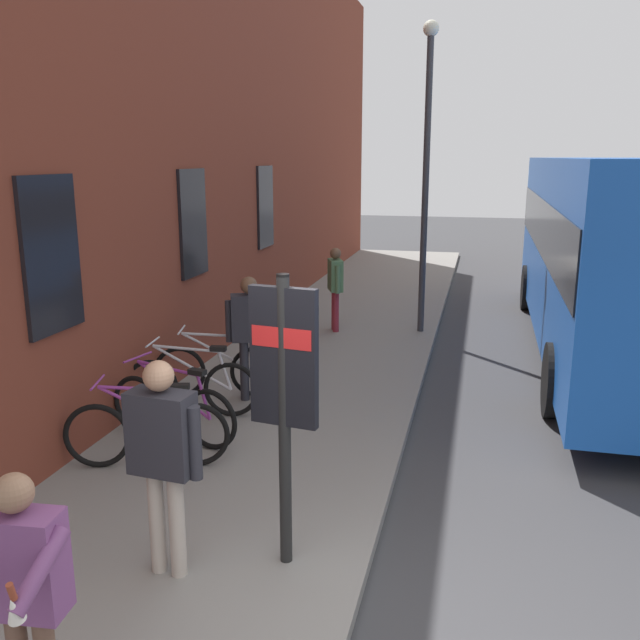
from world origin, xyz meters
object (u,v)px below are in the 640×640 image
bicycle_beside_lamp (219,370)px  street_lamp (427,156)px  city_bus (618,245)px  bicycle_under_window (147,433)px  pedestrian_crossing_street (250,326)px  pedestrian_near_bus (163,447)px  tourist_with_hotdogs (21,581)px  pedestrian_by_facade (335,281)px  transit_info_sign (284,376)px  bicycle_end_of_row (192,386)px  bicycle_mid_rack (173,410)px

bicycle_beside_lamp → street_lamp: size_ratio=0.31×
city_bus → bicycle_under_window: bearing=138.0°
city_bus → pedestrian_crossing_street: 6.60m
pedestrian_near_bus → street_lamp: 8.65m
bicycle_under_window → street_lamp: size_ratio=0.31×
pedestrian_crossing_street → pedestrian_near_bus: bearing=-170.3°
pedestrian_crossing_street → tourist_with_hotdogs: bearing=-173.5°
bicycle_beside_lamp → pedestrian_by_facade: (3.98, -0.79, 0.58)m
pedestrian_near_bus → transit_info_sign: bearing=-66.4°
bicycle_end_of_row → transit_info_sign: (-2.85, -2.09, 1.21)m
pedestrian_crossing_street → pedestrian_near_bus: 4.00m
bicycle_beside_lamp → pedestrian_near_bus: 4.17m
bicycle_mid_rack → street_lamp: bearing=-21.6°
bicycle_mid_rack → pedestrian_by_facade: size_ratio=1.09×
bicycle_end_of_row → tourist_with_hotdogs: (-4.86, -1.19, 0.62)m
bicycle_end_of_row → bicycle_under_window: bearing=-173.7°
bicycle_mid_rack → pedestrian_crossing_street: (1.54, -0.42, 0.65)m
bicycle_end_of_row → transit_info_sign: size_ratio=0.73×
bicycle_under_window → pedestrian_by_facade: (6.22, -0.70, 0.58)m
transit_info_sign → pedestrian_by_facade: transit_info_sign is taller
transit_info_sign → street_lamp: bearing=-2.7°
pedestrian_by_facade → bicycle_under_window: bearing=173.6°
transit_info_sign → city_bus: 8.40m
bicycle_beside_lamp → pedestrian_crossing_street: (-0.01, -0.48, 0.65)m
bicycle_end_of_row → tourist_with_hotdogs: size_ratio=1.08×
pedestrian_by_facade → pedestrian_near_bus: size_ratio=0.90×
pedestrian_near_bus → pedestrian_crossing_street: bearing=9.7°
city_bus → pedestrian_near_bus: size_ratio=5.93×
bicycle_under_window → bicycle_end_of_row: size_ratio=0.98×
transit_info_sign → tourist_with_hotdogs: bearing=155.8°
bicycle_beside_lamp → transit_info_sign: size_ratio=0.72×
bicycle_beside_lamp → pedestrian_crossing_street: pedestrian_crossing_street is taller
bicycle_beside_lamp → pedestrian_near_bus: (-3.95, -1.15, 0.69)m
bicycle_end_of_row → bicycle_beside_lamp: bearing=-6.2°
transit_info_sign → street_lamp: 8.09m
pedestrian_crossing_street → tourist_with_hotdogs: pedestrian_crossing_street is taller
pedestrian_crossing_street → tourist_with_hotdogs: (-5.57, -0.63, -0.04)m
pedestrian_near_bus → city_bus: bearing=-29.8°
bicycle_under_window → tourist_with_hotdogs: 3.55m
bicycle_mid_rack → pedestrian_near_bus: bearing=-155.6°
city_bus → tourist_with_hotdogs: (-9.56, 4.58, -0.79)m
bicycle_under_window → street_lamp: 7.53m
bicycle_under_window → pedestrian_crossing_street: 2.36m
bicycle_end_of_row → pedestrian_crossing_street: bearing=-37.8°
pedestrian_crossing_street → bicycle_beside_lamp: bearing=89.2°
bicycle_under_window → transit_info_sign: size_ratio=0.72×
city_bus → pedestrian_near_bus: bearing=150.2°
pedestrian_by_facade → street_lamp: 2.82m
bicycle_under_window → city_bus: city_bus is taller
bicycle_under_window → street_lamp: (6.57, -2.29, 2.88)m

